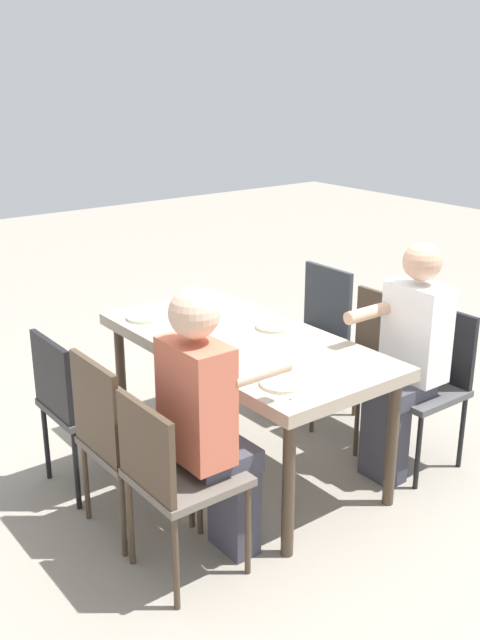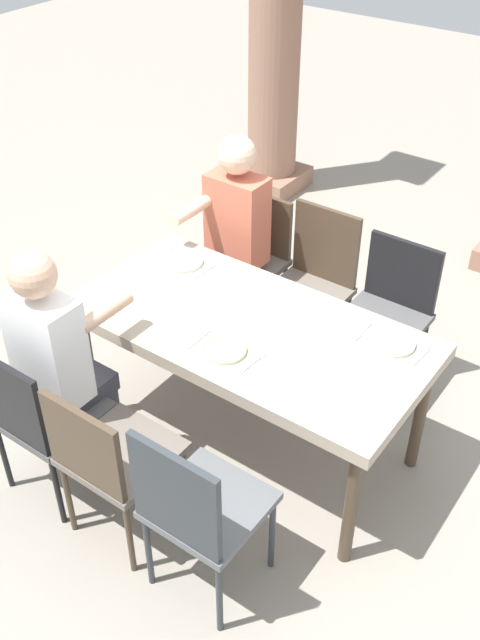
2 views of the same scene
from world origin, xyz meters
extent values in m
plane|color=gray|center=(0.00, 0.00, 0.00)|extent=(16.00, 16.00, 0.00)
cube|color=tan|center=(0.00, 0.00, 0.74)|extent=(1.74, 0.86, 0.07)
cylinder|color=#473828|center=(-0.79, 0.35, 0.36)|extent=(0.06, 0.06, 0.71)
cylinder|color=#473828|center=(0.79, 0.35, 0.36)|extent=(0.06, 0.06, 0.71)
cylinder|color=#473828|center=(-0.79, -0.35, 0.36)|extent=(0.06, 0.06, 0.71)
cylinder|color=#473828|center=(0.79, -0.35, 0.36)|extent=(0.06, 0.06, 0.71)
cube|color=#6A6158|center=(-0.59, 0.77, 0.48)|extent=(0.44, 0.44, 0.04)
cube|color=#473828|center=(-0.59, 0.97, 0.68)|extent=(0.42, 0.03, 0.40)
cylinder|color=#473828|center=(-0.78, 0.58, 0.23)|extent=(0.03, 0.03, 0.46)
cylinder|color=#473828|center=(-0.40, 0.58, 0.23)|extent=(0.03, 0.03, 0.46)
cylinder|color=#473828|center=(-0.78, 0.96, 0.23)|extent=(0.03, 0.03, 0.46)
cylinder|color=#473828|center=(-0.40, 0.96, 0.23)|extent=(0.03, 0.03, 0.46)
cube|color=#4F4F50|center=(-0.59, -0.77, 0.46)|extent=(0.44, 0.44, 0.04)
cube|color=black|center=(-0.59, -0.97, 0.68)|extent=(0.42, 0.03, 0.44)
cylinder|color=black|center=(-0.40, -0.58, 0.22)|extent=(0.03, 0.03, 0.44)
cylinder|color=black|center=(-0.78, -0.58, 0.22)|extent=(0.03, 0.03, 0.44)
cylinder|color=black|center=(-0.40, -0.96, 0.22)|extent=(0.03, 0.03, 0.44)
cylinder|color=black|center=(-0.78, -0.96, 0.22)|extent=(0.03, 0.03, 0.44)
cube|color=#6A6158|center=(-0.14, 0.77, 0.45)|extent=(0.44, 0.44, 0.04)
cube|color=#473828|center=(-0.14, 0.97, 0.69)|extent=(0.42, 0.03, 0.48)
cylinder|color=#473828|center=(-0.33, 0.58, 0.21)|extent=(0.03, 0.03, 0.43)
cylinder|color=#473828|center=(0.05, 0.58, 0.21)|extent=(0.03, 0.03, 0.43)
cylinder|color=#473828|center=(-0.33, 0.96, 0.21)|extent=(0.03, 0.03, 0.43)
cylinder|color=#473828|center=(0.05, 0.96, 0.21)|extent=(0.03, 0.03, 0.43)
cube|color=#6A6158|center=(-0.14, -0.77, 0.47)|extent=(0.44, 0.44, 0.04)
cube|color=#473828|center=(-0.14, -0.97, 0.68)|extent=(0.42, 0.03, 0.42)
cylinder|color=#473828|center=(0.05, -0.58, 0.23)|extent=(0.03, 0.03, 0.45)
cylinder|color=#473828|center=(-0.33, -0.58, 0.23)|extent=(0.03, 0.03, 0.45)
cylinder|color=#473828|center=(0.05, -0.96, 0.23)|extent=(0.03, 0.03, 0.45)
cylinder|color=#473828|center=(-0.33, -0.96, 0.23)|extent=(0.03, 0.03, 0.45)
cube|color=#4F4F50|center=(0.35, 0.77, 0.47)|extent=(0.44, 0.44, 0.04)
cube|color=black|center=(0.35, 0.97, 0.68)|extent=(0.42, 0.03, 0.42)
cylinder|color=black|center=(0.16, 0.58, 0.22)|extent=(0.03, 0.03, 0.45)
cylinder|color=black|center=(0.54, 0.58, 0.22)|extent=(0.03, 0.03, 0.45)
cylinder|color=black|center=(0.16, 0.96, 0.22)|extent=(0.03, 0.03, 0.45)
cylinder|color=black|center=(0.54, 0.96, 0.22)|extent=(0.03, 0.03, 0.45)
cube|color=#5B5E61|center=(0.35, -0.77, 0.47)|extent=(0.44, 0.44, 0.04)
cube|color=#2D3338|center=(0.35, -0.97, 0.71)|extent=(0.42, 0.03, 0.47)
cylinder|color=#2D3338|center=(0.54, -0.58, 0.23)|extent=(0.03, 0.03, 0.45)
cylinder|color=#2D3338|center=(0.16, -0.58, 0.23)|extent=(0.03, 0.03, 0.45)
cylinder|color=#2D3338|center=(0.54, -0.96, 0.23)|extent=(0.03, 0.03, 0.45)
cylinder|color=#2D3338|center=(0.16, -0.96, 0.23)|extent=(0.03, 0.03, 0.45)
cube|color=#3F3F4C|center=(-0.59, 0.52, 0.23)|extent=(0.24, 0.14, 0.46)
cube|color=#3F3F4C|center=(-0.59, 0.61, 0.51)|extent=(0.28, 0.32, 0.10)
cube|color=#CC664C|center=(-0.59, 0.72, 0.83)|extent=(0.34, 0.20, 0.54)
sphere|color=beige|center=(-0.59, 0.72, 1.22)|extent=(0.22, 0.22, 0.22)
cylinder|color=beige|center=(-0.73, 0.48, 0.95)|extent=(0.07, 0.30, 0.07)
cube|color=#3F3F4C|center=(-0.59, -0.52, 0.23)|extent=(0.24, 0.14, 0.46)
cube|color=#3F3F4C|center=(-0.59, -0.61, 0.51)|extent=(0.28, 0.32, 0.10)
cube|color=white|center=(-0.59, -0.72, 0.83)|extent=(0.34, 0.20, 0.53)
sphere|color=tan|center=(-0.59, -0.72, 1.22)|extent=(0.21, 0.21, 0.21)
cylinder|color=tan|center=(-0.45, -0.48, 0.94)|extent=(0.07, 0.30, 0.07)
cylinder|color=white|center=(-0.60, 0.23, 0.78)|extent=(0.23, 0.23, 0.01)
torus|color=#A9CD91|center=(-0.60, 0.23, 0.79)|extent=(0.23, 0.23, 0.01)
cube|color=silver|center=(-0.75, 0.23, 0.78)|extent=(0.03, 0.17, 0.01)
cube|color=silver|center=(-0.45, 0.23, 0.78)|extent=(0.03, 0.17, 0.01)
cylinder|color=silver|center=(0.03, -0.23, 0.78)|extent=(0.20, 0.20, 0.01)
torus|color=#A0BE77|center=(0.03, -0.23, 0.79)|extent=(0.20, 0.20, 0.01)
cube|color=silver|center=(-0.12, -0.23, 0.78)|extent=(0.02, 0.17, 0.01)
cube|color=silver|center=(0.18, -0.23, 0.78)|extent=(0.03, 0.17, 0.01)
cylinder|color=white|center=(0.62, 0.26, 0.78)|extent=(0.22, 0.22, 0.01)
torus|color=#A4C786|center=(0.62, 0.26, 0.79)|extent=(0.22, 0.22, 0.01)
cube|color=silver|center=(0.47, 0.26, 0.78)|extent=(0.02, 0.17, 0.01)
cube|color=silver|center=(0.77, 0.26, 0.78)|extent=(0.03, 0.17, 0.01)
camera|label=1|loc=(-2.95, 2.29, 2.17)|focal=40.92mm
camera|label=2|loc=(1.58, -2.27, 2.88)|focal=40.92mm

